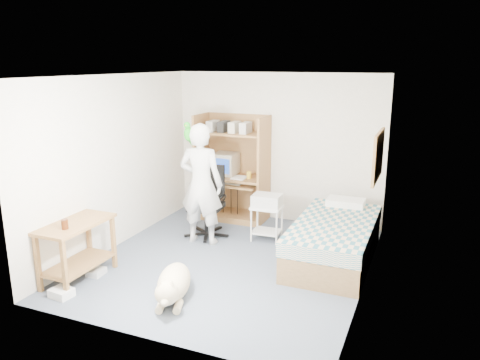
{
  "coord_description": "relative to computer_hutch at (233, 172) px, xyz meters",
  "views": [
    {
      "loc": [
        2.4,
        -5.45,
        2.68
      ],
      "look_at": [
        -0.03,
        0.45,
        1.05
      ],
      "focal_mm": 35.0,
      "sensor_mm": 36.0,
      "label": 1
    }
  ],
  "objects": [
    {
      "name": "crt_monitor",
      "position": [
        -0.15,
        0.01,
        0.13
      ],
      "size": [
        0.4,
        0.43,
        0.37
      ],
      "rotation": [
        0.0,
        0.0,
        0.02
      ],
      "color": "beige",
      "rests_on": "computer_hutch"
    },
    {
      "name": "parrot",
      "position": [
        -0.18,
        -1.22,
        0.84
      ],
      "size": [
        0.13,
        0.23,
        0.37
      ],
      "rotation": [
        0.0,
        0.0,
        0.07
      ],
      "color": "#138814",
      "rests_on": "person"
    },
    {
      "name": "printer_cart",
      "position": [
        0.9,
        -0.78,
        -0.46
      ],
      "size": [
        0.47,
        0.38,
        0.54
      ],
      "rotation": [
        0.0,
        0.0,
        0.05
      ],
      "color": "white",
      "rests_on": "floor"
    },
    {
      "name": "drink_glass",
      "position": [
        -0.8,
        -3.16,
        -0.01
      ],
      "size": [
        0.08,
        0.08,
        0.12
      ],
      "primitive_type": "cylinder",
      "color": "#3F1B0A",
      "rests_on": "side_desk"
    },
    {
      "name": "computer_hutch",
      "position": [
        0.0,
        0.0,
        0.0
      ],
      "size": [
        1.2,
        0.63,
        1.8
      ],
      "color": "brown",
      "rests_on": "floor"
    },
    {
      "name": "bed",
      "position": [
        2.0,
        -1.12,
        -0.53
      ],
      "size": [
        1.02,
        2.02,
        0.66
      ],
      "color": "brown",
      "rests_on": "floor"
    },
    {
      "name": "wall_right",
      "position": [
        2.5,
        -1.74,
        0.43
      ],
      "size": [
        0.02,
        4.0,
        2.5
      ],
      "primitive_type": "cube",
      "color": "white",
      "rests_on": "floor"
    },
    {
      "name": "keyboard",
      "position": [
        -0.0,
        -0.16,
        -0.15
      ],
      "size": [
        0.45,
        0.17,
        0.03
      ],
      "primitive_type": "cube",
      "rotation": [
        0.0,
        0.0,
        -0.02
      ],
      "color": "beige",
      "rests_on": "computer_hutch"
    },
    {
      "name": "side_desk",
      "position": [
        -0.85,
        -2.94,
        -0.33
      ],
      "size": [
        0.5,
        1.0,
        0.75
      ],
      "color": "brown",
      "rests_on": "floor"
    },
    {
      "name": "office_chair",
      "position": [
        -0.03,
        -0.92,
        -0.43
      ],
      "size": [
        0.62,
        0.62,
        1.09
      ],
      "rotation": [
        0.0,
        0.0,
        0.07
      ],
      "color": "black",
      "rests_on": "floor"
    },
    {
      "name": "person",
      "position": [
        0.02,
        -1.23,
        0.09
      ],
      "size": [
        0.69,
        0.48,
        1.82
      ],
      "primitive_type": "imported",
      "rotation": [
        0.0,
        0.0,
        3.21
      ],
      "color": "silver",
      "rests_on": "floor"
    },
    {
      "name": "dog",
      "position": [
        0.51,
        -2.93,
        -0.63
      ],
      "size": [
        0.61,
        1.11,
        0.43
      ],
      "rotation": [
        0.0,
        0.0,
        0.35
      ],
      "color": "beige",
      "rests_on": "floor"
    },
    {
      "name": "ceiling",
      "position": [
        0.7,
        -1.74,
        1.68
      ],
      "size": [
        3.6,
        4.0,
        0.02
      ],
      "primitive_type": "cube",
      "color": "white",
      "rests_on": "wall_back"
    },
    {
      "name": "printer",
      "position": [
        0.9,
        -0.78,
        -0.19
      ],
      "size": [
        0.43,
        0.34,
        0.18
      ],
      "primitive_type": "cube",
      "rotation": [
        0.0,
        0.0,
        0.05
      ],
      "color": "beige",
      "rests_on": "printer_cart"
    },
    {
      "name": "wall_left",
      "position": [
        -1.1,
        -1.74,
        0.43
      ],
      "size": [
        0.02,
        4.0,
        2.5
      ],
      "primitive_type": "cube",
      "color": "white",
      "rests_on": "floor"
    },
    {
      "name": "floor_box_a",
      "position": [
        -0.72,
        -3.4,
        -0.77
      ],
      "size": [
        0.27,
        0.22,
        0.1
      ],
      "primitive_type": "cube",
      "rotation": [
        0.0,
        0.0,
        -0.1
      ],
      "color": "white",
      "rests_on": "floor"
    },
    {
      "name": "corkboard",
      "position": [
        2.47,
        -0.84,
        0.63
      ],
      "size": [
        0.04,
        0.94,
        0.66
      ],
      "color": "#9A7845",
      "rests_on": "wall_right"
    },
    {
      "name": "floor_box_b",
      "position": [
        -0.73,
        -2.77,
        -0.78
      ],
      "size": [
        0.19,
        0.23,
        0.08
      ],
      "primitive_type": "cube",
      "rotation": [
        0.0,
        0.0,
        0.07
      ],
      "color": "#B4B3AF",
      "rests_on": "floor"
    },
    {
      "name": "floor",
      "position": [
        0.7,
        -1.74,
        -0.82
      ],
      "size": [
        4.0,
        4.0,
        0.0
      ],
      "primitive_type": "plane",
      "color": "#45505E",
      "rests_on": "ground"
    },
    {
      "name": "pencil_cup",
      "position": [
        0.33,
        -0.09,
        -0.0
      ],
      "size": [
        0.08,
        0.08,
        0.12
      ],
      "primitive_type": "cylinder",
      "color": "gold",
      "rests_on": "computer_hutch"
    },
    {
      "name": "wall_back",
      "position": [
        0.7,
        0.26,
        0.43
      ],
      "size": [
        3.6,
        0.02,
        2.5
      ],
      "primitive_type": "cube",
      "color": "white",
      "rests_on": "floor"
    }
  ]
}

